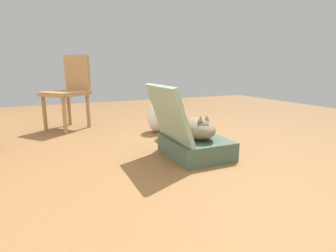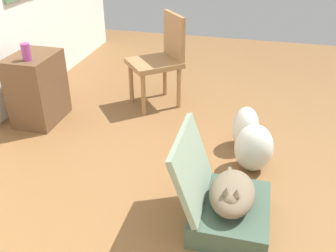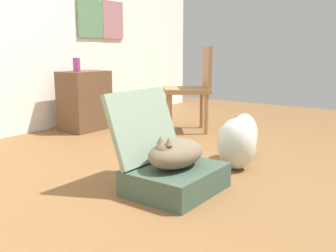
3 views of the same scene
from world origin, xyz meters
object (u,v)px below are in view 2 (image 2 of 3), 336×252
vase_tall (26,52)px  side_table (38,89)px  chair (161,58)px  cat (232,193)px  plastic_bag_clear (245,128)px  suitcase_base (230,213)px  plastic_bag_white (254,148)px

vase_tall → side_table: bearing=17.5°
vase_tall → chair: (0.76, -0.97, -0.23)m
cat → plastic_bag_clear: 0.95m
chair → plastic_bag_clear: bearing=14.5°
cat → chair: bearing=28.9°
suitcase_base → plastic_bag_white: bearing=-9.0°
plastic_bag_white → plastic_bag_clear: plastic_bag_white is taller
suitcase_base → chair: bearing=29.0°
side_table → chair: chair is taller
cat → vase_tall: 2.09m
suitcase_base → cat: (-0.01, 0.00, 0.17)m
plastic_bag_white → plastic_bag_clear: size_ratio=1.04×
cat → chair: (1.60, 0.88, 0.24)m
suitcase_base → cat: 0.17m
suitcase_base → chair: chair is taller
cat → plastic_bag_white: bearing=-9.0°
chair → cat: bearing=-10.7°
suitcase_base → plastic_bag_clear: 0.95m
suitcase_base → side_table: bearing=63.1°
side_table → plastic_bag_white: bearing=-99.2°
plastic_bag_white → side_table: 2.03m
vase_tall → plastic_bag_clear: bearing=-86.8°
plastic_bag_clear → chair: 1.15m
plastic_bag_white → side_table: size_ratio=0.60×
suitcase_base → plastic_bag_clear: (0.94, -0.02, 0.11)m
plastic_bag_clear → vase_tall: (-0.11, 1.87, 0.53)m
cat → plastic_bag_clear: (0.95, -0.02, -0.06)m
plastic_bag_white → plastic_bag_clear: (0.31, 0.08, -0.01)m
side_table → chair: size_ratio=0.71×
vase_tall → chair: size_ratio=0.16×
side_table → vase_tall: vase_tall is taller
plastic_bag_clear → plastic_bag_white: bearing=-164.6°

